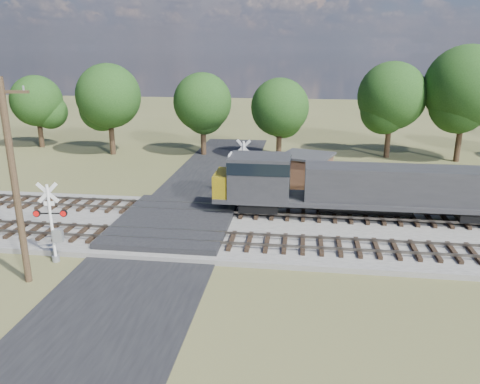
# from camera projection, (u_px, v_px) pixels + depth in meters

# --- Properties ---
(ground) EXTENTS (160.00, 160.00, 0.00)m
(ground) POSITION_uv_depth(u_px,v_px,m) (173.00, 230.00, 28.92)
(ground) COLOR #4B4E29
(ground) RESTS_ON ground
(ballast_bed) EXTENTS (140.00, 10.00, 0.30)m
(ballast_bed) POSITION_uv_depth(u_px,v_px,m) (336.00, 233.00, 28.09)
(ballast_bed) COLOR gray
(ballast_bed) RESTS_ON ground
(road) EXTENTS (7.00, 60.00, 0.08)m
(road) POSITION_uv_depth(u_px,v_px,m) (173.00, 230.00, 28.91)
(road) COLOR black
(road) RESTS_ON ground
(crossing_panel) EXTENTS (7.00, 9.00, 0.62)m
(crossing_panel) POSITION_uv_depth(u_px,v_px,m) (174.00, 223.00, 29.30)
(crossing_panel) COLOR #262628
(crossing_panel) RESTS_ON ground
(track_near) EXTENTS (140.00, 2.60, 0.33)m
(track_near) POSITION_uv_depth(u_px,v_px,m) (216.00, 239.00, 26.51)
(track_near) COLOR black
(track_near) RESTS_ON ballast_bed
(track_far) EXTENTS (140.00, 2.60, 0.33)m
(track_far) POSITION_uv_depth(u_px,v_px,m) (230.00, 210.00, 31.25)
(track_far) COLOR black
(track_far) RESTS_ON ballast_bed
(crossing_signal_near) EXTENTS (1.75, 0.42, 4.37)m
(crossing_signal_near) POSITION_uv_depth(u_px,v_px,m) (54.00, 229.00, 24.20)
(crossing_signal_near) COLOR silver
(crossing_signal_near) RESTS_ON ground
(crossing_signal_far) EXTENTS (1.78, 0.44, 4.43)m
(crossing_signal_far) POSITION_uv_depth(u_px,v_px,m) (242.00, 173.00, 34.92)
(crossing_signal_far) COLOR silver
(crossing_signal_far) RESTS_ON ground
(utility_pole) EXTENTS (2.35, 0.49, 9.65)m
(utility_pole) POSITION_uv_depth(u_px,v_px,m) (14.00, 179.00, 21.14)
(utility_pole) COLOR #352618
(utility_pole) RESTS_ON ground
(equipment_shed) EXTENTS (4.87, 4.87, 2.62)m
(equipment_shed) POSITION_uv_depth(u_px,v_px,m) (306.00, 170.00, 37.97)
(equipment_shed) COLOR #4D3121
(equipment_shed) RESTS_ON ground
(treeline) EXTENTS (84.34, 11.42, 11.90)m
(treeline) POSITION_uv_depth(u_px,v_px,m) (329.00, 91.00, 45.75)
(treeline) COLOR black
(treeline) RESTS_ON ground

